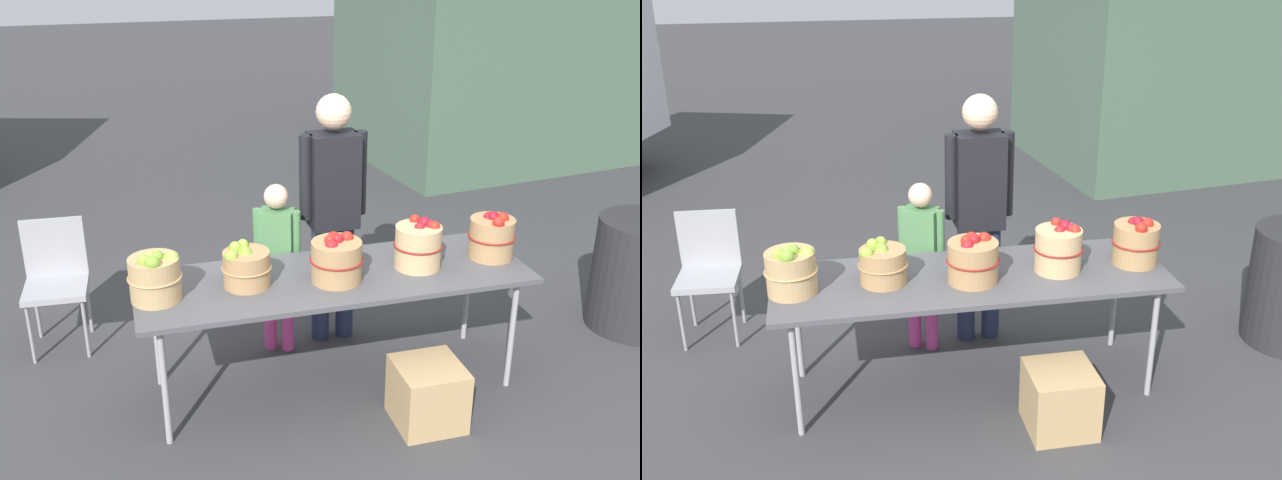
# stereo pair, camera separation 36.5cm
# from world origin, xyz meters

# --- Properties ---
(ground_plane) EXTENTS (40.00, 40.00, 0.00)m
(ground_plane) POSITION_xyz_m (0.00, 0.00, 0.00)
(ground_plane) COLOR #38383A
(market_table) EXTENTS (2.30, 0.76, 0.75)m
(market_table) POSITION_xyz_m (0.00, 0.00, 0.71)
(market_table) COLOR #4C4C51
(market_table) RESTS_ON ground
(apple_basket_green_0) EXTENTS (0.30, 0.30, 0.30)m
(apple_basket_green_0) POSITION_xyz_m (-1.02, -0.03, 0.89)
(apple_basket_green_0) COLOR tan
(apple_basket_green_0) RESTS_ON market_table
(apple_basket_green_1) EXTENTS (0.29, 0.29, 0.25)m
(apple_basket_green_1) POSITION_xyz_m (-0.51, 0.01, 0.86)
(apple_basket_green_1) COLOR #A87F51
(apple_basket_green_1) RESTS_ON market_table
(apple_basket_red_0) EXTENTS (0.31, 0.31, 0.28)m
(apple_basket_red_0) POSITION_xyz_m (-0.01, -0.07, 0.88)
(apple_basket_red_0) COLOR #A87F51
(apple_basket_red_0) RESTS_ON market_table
(apple_basket_red_1) EXTENTS (0.29, 0.29, 0.31)m
(apple_basket_red_1) POSITION_xyz_m (0.51, -0.02, 0.89)
(apple_basket_red_1) COLOR tan
(apple_basket_red_1) RESTS_ON market_table
(apple_basket_red_2) EXTENTS (0.29, 0.29, 0.30)m
(apple_basket_red_2) POSITION_xyz_m (1.00, -0.01, 0.89)
(apple_basket_red_2) COLOR #A87F51
(apple_basket_red_2) RESTS_ON market_table
(vendor_adult) EXTENTS (0.45, 0.23, 1.69)m
(vendor_adult) POSITION_xyz_m (0.17, 0.58, 0.99)
(vendor_adult) COLOR #262D4C
(vendor_adult) RESTS_ON ground
(child_customer) EXTENTS (0.28, 0.23, 1.16)m
(child_customer) POSITION_xyz_m (-0.22, 0.51, 0.68)
(child_customer) COLOR #CC3F8C
(child_customer) RESTS_ON ground
(food_kiosk) EXTENTS (3.83, 3.31, 2.74)m
(food_kiosk) POSITION_xyz_m (3.27, 4.44, 1.38)
(food_kiosk) COLOR #47604C
(food_kiosk) RESTS_ON ground
(folding_chair) EXTENTS (0.42, 0.42, 0.86)m
(folding_chair) POSITION_xyz_m (-1.62, 0.99, 0.51)
(folding_chair) COLOR #99999E
(folding_chair) RESTS_ON ground
(trash_barrel) EXTENTS (0.63, 0.63, 0.80)m
(trash_barrel) POSITION_xyz_m (2.25, 0.14, 0.40)
(trash_barrel) COLOR #262628
(trash_barrel) RESTS_ON ground
(produce_crate) EXTENTS (0.37, 0.37, 0.37)m
(produce_crate) POSITION_xyz_m (0.40, -0.51, 0.19)
(produce_crate) COLOR tan
(produce_crate) RESTS_ON ground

